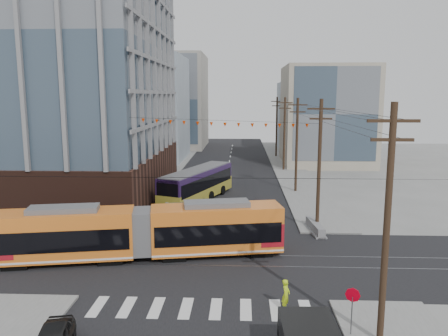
# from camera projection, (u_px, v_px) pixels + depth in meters

# --- Properties ---
(ground) EXTENTS (160.00, 160.00, 0.00)m
(ground) POSITION_uv_depth(u_px,v_px,m) (206.00, 285.00, 26.27)
(ground) COLOR slate
(office_building) EXTENTS (30.00, 25.00, 28.60)m
(office_building) POSITION_uv_depth(u_px,v_px,m) (21.00, 67.00, 47.48)
(office_building) COLOR #381E16
(office_building) RESTS_ON ground
(bg_bldg_nw_near) EXTENTS (18.00, 16.00, 18.00)m
(bg_bldg_nw_near) POSITION_uv_depth(u_px,v_px,m) (133.00, 108.00, 76.73)
(bg_bldg_nw_near) COLOR #8C99A5
(bg_bldg_nw_near) RESTS_ON ground
(bg_bldg_ne_near) EXTENTS (14.00, 14.00, 16.00)m
(bg_bldg_ne_near) POSITION_uv_depth(u_px,v_px,m) (326.00, 116.00, 71.61)
(bg_bldg_ne_near) COLOR gray
(bg_bldg_ne_near) RESTS_ON ground
(bg_bldg_nw_far) EXTENTS (16.00, 18.00, 20.00)m
(bg_bldg_nw_far) POSITION_uv_depth(u_px,v_px,m) (169.00, 101.00, 96.16)
(bg_bldg_nw_far) COLOR gray
(bg_bldg_nw_far) RESTS_ON ground
(bg_bldg_ne_far) EXTENTS (16.00, 16.00, 14.00)m
(bg_bldg_ne_far) POSITION_uv_depth(u_px,v_px,m) (318.00, 116.00, 91.41)
(bg_bldg_ne_far) COLOR #8C99A5
(bg_bldg_ne_far) RESTS_ON ground
(utility_pole_near) EXTENTS (0.30, 0.30, 11.00)m
(utility_pole_near) POSITION_uv_depth(u_px,v_px,m) (387.00, 228.00, 19.11)
(utility_pole_near) COLOR black
(utility_pole_near) RESTS_ON ground
(utility_pole_far) EXTENTS (0.30, 0.30, 11.00)m
(utility_pole_far) POSITION_uv_depth(u_px,v_px,m) (277.00, 127.00, 80.21)
(utility_pole_far) COLOR black
(utility_pole_far) RESTS_ON ground
(streetcar) EXTENTS (19.69, 6.26, 3.76)m
(streetcar) POSITION_uv_depth(u_px,v_px,m) (143.00, 232.00, 30.26)
(streetcar) COLOR orange
(streetcar) RESTS_ON ground
(city_bus) EXTENTS (7.10, 12.69, 3.56)m
(city_bus) POSITION_uv_depth(u_px,v_px,m) (197.00, 184.00, 47.08)
(city_bus) COLOR #24123A
(city_bus) RESTS_ON ground
(parked_car_silver) EXTENTS (3.47, 4.99, 1.56)m
(parked_car_silver) POSITION_uv_depth(u_px,v_px,m) (155.00, 217.00, 38.00)
(parked_car_silver) COLOR #A6B2C1
(parked_car_silver) RESTS_ON ground
(parked_car_white) EXTENTS (3.54, 5.26, 1.41)m
(parked_car_white) POSITION_uv_depth(u_px,v_px,m) (170.00, 204.00, 43.11)
(parked_car_white) COLOR silver
(parked_car_white) RESTS_ON ground
(parked_car_grey) EXTENTS (3.51, 5.48, 1.41)m
(parked_car_grey) POSITION_uv_depth(u_px,v_px,m) (170.00, 189.00, 49.95)
(parked_car_grey) COLOR slate
(parked_car_grey) RESTS_ON ground
(pedestrian) EXTENTS (0.60, 0.72, 1.70)m
(pedestrian) POSITION_uv_depth(u_px,v_px,m) (286.00, 295.00, 23.05)
(pedestrian) COLOR #BDE218
(pedestrian) RESTS_ON ground
(stop_sign) EXTENTS (0.91, 0.91, 2.30)m
(stop_sign) POSITION_uv_depth(u_px,v_px,m) (352.00, 314.00, 20.39)
(stop_sign) COLOR #BD0014
(stop_sign) RESTS_ON ground
(jersey_barrier) EXTENTS (1.31, 4.11, 0.81)m
(jersey_barrier) POSITION_uv_depth(u_px,v_px,m) (315.00, 227.00, 36.43)
(jersey_barrier) COLOR #5B5A62
(jersey_barrier) RESTS_ON ground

